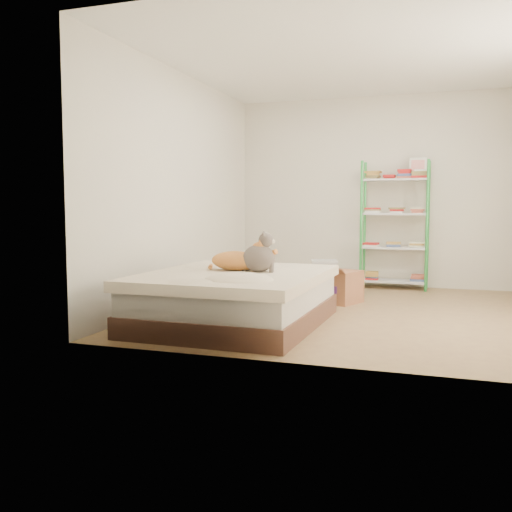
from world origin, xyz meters
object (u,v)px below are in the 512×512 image
at_px(white_bin, 324,274).
at_px(cardboard_box, 335,286).
at_px(orange_cat, 236,258).
at_px(grey_cat, 259,252).
at_px(shelf_unit, 395,223).
at_px(bed, 236,298).

bearing_deg(white_bin, cardboard_box, -71.41).
xyz_separation_m(orange_cat, grey_cat, (0.24, -0.03, 0.07)).
distance_m(shelf_unit, white_bin, 1.17).
height_order(bed, white_bin, bed).
bearing_deg(white_bin, orange_cat, -98.30).
xyz_separation_m(grey_cat, white_bin, (0.11, 2.43, -0.48)).
height_order(cardboard_box, white_bin, cardboard_box).
distance_m(bed, shelf_unit, 3.17).
height_order(orange_cat, shelf_unit, shelf_unit).
height_order(bed, orange_cat, orange_cat).
relative_size(orange_cat, shelf_unit, 0.33).
xyz_separation_m(bed, shelf_unit, (1.18, 2.87, 0.63)).
relative_size(orange_cat, cardboard_box, 0.88).
relative_size(grey_cat, shelf_unit, 0.21).
relative_size(bed, grey_cat, 5.30).
distance_m(grey_cat, shelf_unit, 2.96).
bearing_deg(bed, white_bin, 84.09).
relative_size(grey_cat, white_bin, 0.92).
height_order(orange_cat, white_bin, orange_cat).
relative_size(orange_cat, grey_cat, 1.58).
relative_size(bed, white_bin, 4.86).
bearing_deg(grey_cat, shelf_unit, -32.32).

